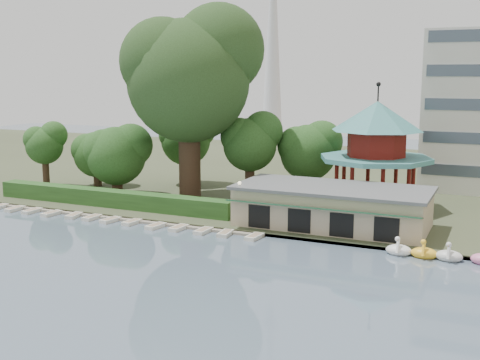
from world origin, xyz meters
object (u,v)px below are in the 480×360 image
Objects in this scene: dock at (116,217)px; boathouse at (332,206)px; pavilion at (376,144)px; big_tree at (191,71)px.

dock is 1.83× the size of boathouse.
dock is at bearing -167.76° from boathouse.
dock is 2.52× the size of pavilion.
pavilion is at bearing 78.72° from boathouse.
pavilion reaches higher than boathouse.
boathouse is (22.00, 4.77, 2.25)m from dock.
dock is 19.07m from big_tree.
boathouse is 23.69m from big_tree.
boathouse is 0.82× the size of big_tree.
dock is 22.62m from boathouse.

